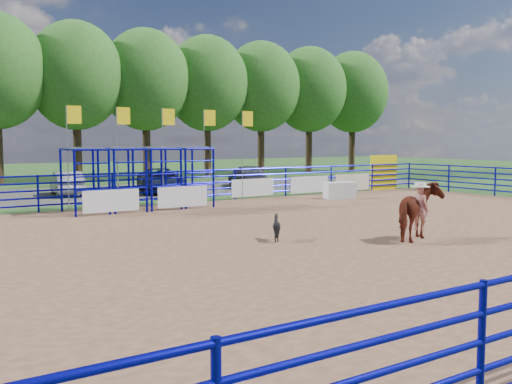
% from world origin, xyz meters
% --- Properties ---
extents(ground, '(120.00, 120.00, 0.00)m').
position_xyz_m(ground, '(0.00, 0.00, 0.00)').
color(ground, '#325A24').
rests_on(ground, ground).
extents(arena_dirt, '(30.00, 20.00, 0.02)m').
position_xyz_m(arena_dirt, '(0.00, 0.00, 0.01)').
color(arena_dirt, '#8D6346').
rests_on(arena_dirt, ground).
extents(gravel_strip, '(40.00, 10.00, 0.01)m').
position_xyz_m(gravel_strip, '(0.00, 17.00, 0.01)').
color(gravel_strip, '#67645C').
rests_on(gravel_strip, ground).
extents(announcer_table, '(1.63, 1.10, 0.79)m').
position_xyz_m(announcer_table, '(7.54, 7.62, 0.42)').
color(announcer_table, white).
rests_on(announcer_table, arena_dirt).
extents(horse_and_rider, '(2.15, 1.61, 2.28)m').
position_xyz_m(horse_and_rider, '(1.69, -2.47, 0.90)').
color(horse_and_rider, maroon).
rests_on(horse_and_rider, arena_dirt).
extents(calf, '(0.81, 0.75, 0.74)m').
position_xyz_m(calf, '(-1.69, -0.24, 0.39)').
color(calf, black).
rests_on(calf, arena_dirt).
extents(car_b, '(1.76, 3.89, 1.24)m').
position_xyz_m(car_b, '(-3.18, 16.65, 0.63)').
color(car_b, gray).
rests_on(car_b, gravel_strip).
extents(car_c, '(3.37, 5.12, 1.31)m').
position_xyz_m(car_c, '(1.49, 15.42, 0.66)').
color(car_c, '#161A37').
rests_on(car_c, gravel_strip).
extents(car_d, '(3.16, 4.76, 1.28)m').
position_xyz_m(car_d, '(7.51, 16.07, 0.65)').
color(car_d, slate).
rests_on(car_d, gravel_strip).
extents(perimeter_fence, '(30.10, 20.10, 1.50)m').
position_xyz_m(perimeter_fence, '(0.00, 0.00, 0.75)').
color(perimeter_fence, '#07068F').
rests_on(perimeter_fence, ground).
extents(chute_assembly, '(19.32, 2.41, 4.20)m').
position_xyz_m(chute_assembly, '(-1.90, 8.84, 1.26)').
color(chute_assembly, '#07068F').
rests_on(chute_assembly, ground).
extents(treeline, '(56.40, 6.40, 11.24)m').
position_xyz_m(treeline, '(0.00, 26.00, 7.53)').
color(treeline, '#3F2B19').
rests_on(treeline, ground).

